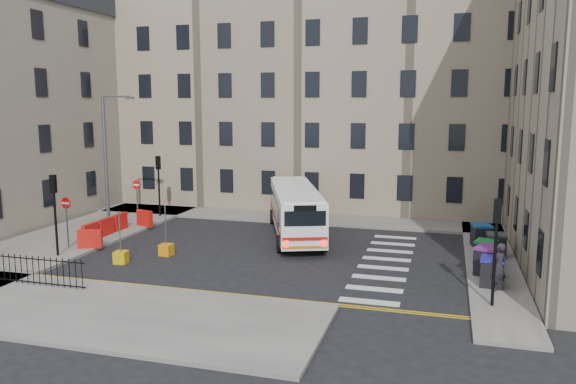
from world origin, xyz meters
The scene contains 23 objects.
ground centered at (0.00, 0.00, 0.00)m, with size 120.00×120.00×0.00m, color black.
pavement_north centered at (-6.00, 8.60, 0.07)m, with size 36.00×3.20×0.15m, color slate.
pavement_east centered at (9.00, 4.00, 0.07)m, with size 2.40×26.00×0.15m, color slate.
pavement_west centered at (-14.00, 1.00, 0.07)m, with size 6.00×22.00×0.15m, color slate.
pavement_sw centered at (-7.00, -10.00, 0.07)m, with size 20.00×6.00×0.15m, color slate.
terrace_north centered at (-7.00, 15.50, 8.62)m, with size 38.30×10.80×17.20m.
traffic_light_east centered at (8.60, -5.50, 2.87)m, with size 0.28×0.22×4.10m.
traffic_light_nw centered at (-12.00, 6.50, 2.87)m, with size 0.28×0.22×4.10m.
traffic_light_sw centered at (-12.00, -4.00, 2.87)m, with size 0.28×0.22×4.10m.
streetlamp centered at (-13.00, 2.00, 4.34)m, with size 0.50×0.22×8.14m.
no_entry_north centered at (-12.50, 4.50, 2.08)m, with size 0.60×0.08×3.00m.
no_entry_south centered at (-12.50, -2.50, 2.08)m, with size 0.60×0.08×3.00m.
roadworks_barriers centered at (-11.84, 0.50, 0.65)m, with size 1.66×6.26×1.00m.
iron_railings centered at (-11.25, -8.20, 0.75)m, with size 7.80×0.04×1.20m.
bus centered at (-1.72, 3.97, 1.63)m, with size 5.84×10.54×2.83m.
wheelie_bin_a centered at (8.74, -3.02, 0.76)m, with size 1.07×1.19×1.21m.
wheelie_bin_b centered at (8.69, -1.43, 0.80)m, with size 1.39×1.47×1.29m.
wheelie_bin_c centered at (8.66, 0.28, 0.73)m, with size 1.18×1.27×1.16m.
wheelie_bin_d centered at (9.27, 1.99, 0.73)m, with size 0.96×1.09×1.15m.
wheelie_bin_e centered at (8.65, 3.71, 0.76)m, with size 1.16×1.27×1.21m.
pedestrian centered at (8.95, -3.55, 1.14)m, with size 0.72×0.47×1.98m, color black.
bollard_yellow centered at (-6.97, -2.02, 0.30)m, with size 0.60×0.60×0.60m, color orange.
bollard_chevron centered at (-8.42, -3.91, 0.30)m, with size 0.60×0.60×0.60m, color gold.
Camera 1 is at (6.74, -27.22, 7.73)m, focal length 35.00 mm.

